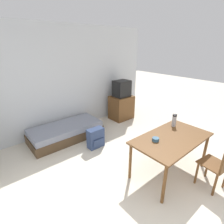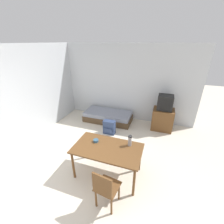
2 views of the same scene
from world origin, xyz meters
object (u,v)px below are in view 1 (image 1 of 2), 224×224
at_px(tv, 121,103).
at_px(mate_bowl, 156,139).
at_px(thermos_flask, 174,120).
at_px(wooden_chair, 220,164).
at_px(backpack, 96,138).
at_px(daybed, 66,132).
at_px(dining_table, 171,141).

height_order(tv, mate_bowl, tv).
xyz_separation_m(thermos_flask, mate_bowl, (-0.73, -0.12, -0.11)).
distance_m(wooden_chair, backpack, 2.42).
relative_size(daybed, wooden_chair, 2.03).
height_order(daybed, dining_table, dining_table).
bearing_deg(thermos_flask, backpack, 125.74).
xyz_separation_m(daybed, dining_table, (0.88, -2.35, 0.47)).
relative_size(tv, wooden_chair, 1.40).
bearing_deg(dining_table, daybed, 110.42).
distance_m(daybed, thermos_flask, 2.58).
relative_size(dining_table, mate_bowl, 12.57).
bearing_deg(mate_bowl, daybed, 104.10).
relative_size(thermos_flask, mate_bowl, 2.13).
xyz_separation_m(dining_table, thermos_flask, (0.42, 0.23, 0.21)).
bearing_deg(dining_table, backpack, 108.88).
bearing_deg(thermos_flask, tv, 73.66).
xyz_separation_m(daybed, mate_bowl, (0.56, -2.24, 0.58)).
bearing_deg(wooden_chair, dining_table, 107.77).
relative_size(daybed, dining_table, 1.22).
height_order(dining_table, backpack, dining_table).
bearing_deg(mate_bowl, wooden_chair, -56.91).
relative_size(dining_table, wooden_chair, 1.66).
bearing_deg(tv, dining_table, -113.68).
relative_size(wooden_chair, thermos_flask, 3.57).
height_order(tv, thermos_flask, tv).
relative_size(daybed, thermos_flask, 7.24).
bearing_deg(mate_bowl, tv, 59.19).
distance_m(dining_table, thermos_flask, 0.52).
xyz_separation_m(tv, wooden_chair, (-0.83, -3.14, -0.03)).
distance_m(daybed, tv, 1.97).
distance_m(dining_table, mate_bowl, 0.35).
bearing_deg(dining_table, wooden_chair, -72.23).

